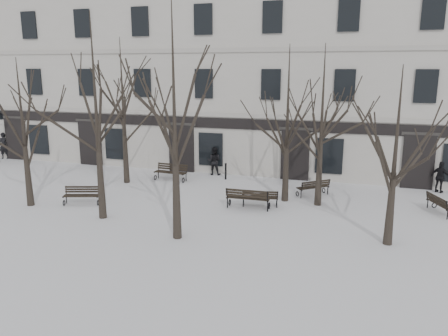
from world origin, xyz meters
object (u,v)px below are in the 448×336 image
at_px(tree_2, 174,92).
at_px(bench_2, 260,197).
at_px(tree_0, 22,115).
at_px(bench_4, 314,187).
at_px(bench_1, 248,198).
at_px(tree_1, 95,93).
at_px(bench_5, 440,204).
at_px(bench_3, 171,172).
at_px(tree_3, 397,136).
at_px(bench_0, 82,195).

xyz_separation_m(tree_2, bench_2, (2.19, 4.65, -5.04)).
xyz_separation_m(tree_0, bench_4, (12.57, 5.49, -3.77)).
bearing_deg(bench_1, tree_1, 26.61).
distance_m(bench_1, bench_5, 8.50).
height_order(tree_0, bench_3, tree_0).
bearing_deg(bench_4, bench_1, 8.48).
xyz_separation_m(tree_3, bench_5, (2.39, 4.33, -3.57)).
distance_m(bench_2, bench_5, 7.95).
xyz_separation_m(tree_2, bench_0, (-5.97, 2.57, -5.03)).
relative_size(bench_3, bench_5, 1.11).
bearing_deg(tree_0, bench_2, 15.89).
xyz_separation_m(tree_1, bench_2, (6.16, 3.49, -4.87)).
bearing_deg(bench_3, tree_1, -88.45).
height_order(bench_0, bench_5, bench_0).
bearing_deg(bench_2, tree_1, 17.13).
bearing_deg(tree_0, bench_1, 13.96).
relative_size(tree_2, bench_2, 5.11).
bearing_deg(bench_0, tree_0, -176.20).
height_order(tree_0, bench_1, tree_0).
distance_m(tree_1, bench_4, 11.38).
distance_m(bench_0, bench_4, 11.33).
bearing_deg(tree_1, bench_2, 29.54).
bearing_deg(tree_2, bench_2, 64.81).
bearing_deg(bench_3, tree_0, -122.06).
xyz_separation_m(bench_1, bench_3, (-5.49, 3.77, -0.03)).
xyz_separation_m(bench_2, bench_4, (2.19, 2.53, 0.01)).
bearing_deg(tree_1, bench_5, 19.24).
height_order(tree_3, bench_3, tree_3).
xyz_separation_m(tree_1, bench_3, (0.21, 6.77, -4.80)).
xyz_separation_m(tree_0, bench_2, (10.38, 2.95, -3.78)).
distance_m(tree_2, bench_2, 7.20).
relative_size(tree_2, bench_5, 5.07).
xyz_separation_m(tree_0, bench_1, (9.92, 2.46, -3.69)).
bearing_deg(bench_3, bench_2, -25.56).
relative_size(tree_1, tree_2, 0.97).
xyz_separation_m(tree_1, tree_2, (3.97, -1.16, 0.18)).
relative_size(bench_1, bench_2, 1.16).
relative_size(tree_1, bench_2, 4.94).
height_order(tree_1, bench_3, tree_1).
height_order(bench_2, bench_5, bench_5).
relative_size(tree_0, tree_3, 1.05).
height_order(bench_1, bench_2, bench_1).
bearing_deg(bench_1, tree_3, 156.31).
bearing_deg(tree_0, bench_5, 13.43).
distance_m(bench_0, bench_2, 8.42).
relative_size(bench_4, bench_5, 0.95).
relative_size(tree_2, bench_3, 4.58).
relative_size(tree_3, bench_3, 3.36).
relative_size(tree_2, tree_3, 1.36).
height_order(tree_3, bench_5, tree_3).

